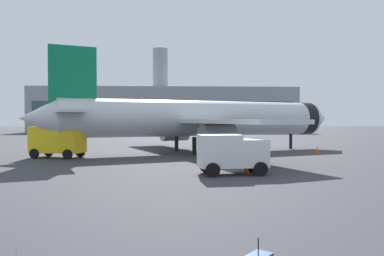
{
  "coord_description": "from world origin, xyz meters",
  "views": [
    {
      "loc": [
        -0.08,
        -2.55,
        3.6
      ],
      "look_at": [
        1.24,
        23.83,
        3.0
      ],
      "focal_mm": 36.53,
      "sensor_mm": 36.0,
      "label": 1
    }
  ],
  "objects_px": {
    "safety_cone_far": "(246,168)",
    "airplane_at_gate": "(200,119)",
    "safety_cone_mid": "(317,149)",
    "cargo_van": "(232,152)",
    "service_truck": "(57,141)"
  },
  "relations": [
    {
      "from": "safety_cone_far",
      "to": "airplane_at_gate",
      "type": "bearing_deg",
      "value": 96.71
    },
    {
      "from": "safety_cone_mid",
      "to": "safety_cone_far",
      "type": "xyz_separation_m",
      "value": [
        -10.54,
        -15.14,
        0.01
      ]
    },
    {
      "from": "cargo_van",
      "to": "safety_cone_far",
      "type": "xyz_separation_m",
      "value": [
        1.06,
        0.55,
        -1.07
      ]
    },
    {
      "from": "safety_cone_mid",
      "to": "safety_cone_far",
      "type": "height_order",
      "value": "safety_cone_far"
    },
    {
      "from": "cargo_van",
      "to": "safety_cone_mid",
      "type": "relative_size",
      "value": 6.18
    },
    {
      "from": "safety_cone_mid",
      "to": "safety_cone_far",
      "type": "bearing_deg",
      "value": -124.83
    },
    {
      "from": "cargo_van",
      "to": "safety_cone_mid",
      "type": "xyz_separation_m",
      "value": [
        11.6,
        15.69,
        -1.08
      ]
    },
    {
      "from": "safety_cone_mid",
      "to": "cargo_van",
      "type": "bearing_deg",
      "value": -126.47
    },
    {
      "from": "safety_cone_far",
      "to": "safety_cone_mid",
      "type": "bearing_deg",
      "value": 55.17
    },
    {
      "from": "airplane_at_gate",
      "to": "safety_cone_mid",
      "type": "bearing_deg",
      "value": -6.15
    },
    {
      "from": "service_truck",
      "to": "safety_cone_far",
      "type": "distance_m",
      "value": 19.28
    },
    {
      "from": "service_truck",
      "to": "cargo_van",
      "type": "xyz_separation_m",
      "value": [
        14.6,
        -11.72,
        -0.16
      ]
    },
    {
      "from": "safety_cone_mid",
      "to": "safety_cone_far",
      "type": "relative_size",
      "value": 0.97
    },
    {
      "from": "airplane_at_gate",
      "to": "safety_cone_far",
      "type": "xyz_separation_m",
      "value": [
        1.94,
        -16.49,
        -3.28
      ]
    },
    {
      "from": "airplane_at_gate",
      "to": "service_truck",
      "type": "height_order",
      "value": "airplane_at_gate"
    }
  ]
}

